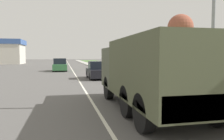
# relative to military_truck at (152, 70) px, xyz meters

# --- Properties ---
(ground_plane) EXTENTS (180.00, 180.00, 0.00)m
(ground_plane) POSITION_rel_military_truck_xyz_m (-2.00, 29.87, -1.52)
(ground_plane) COLOR #565451
(lane_centre_stripe) EXTENTS (0.12, 120.00, 0.00)m
(lane_centre_stripe) POSITION_rel_military_truck_xyz_m (-2.00, 29.87, -1.52)
(lane_centre_stripe) COLOR silver
(lane_centre_stripe) RESTS_ON ground
(sidewalk_right) EXTENTS (1.80, 120.00, 0.12)m
(sidewalk_right) POSITION_rel_military_truck_xyz_m (2.50, 29.87, -1.46)
(sidewalk_right) COLOR #ADAAA3
(sidewalk_right) RESTS_ON ground
(grass_strip_right) EXTENTS (7.00, 120.00, 0.02)m
(grass_strip_right) POSITION_rel_military_truck_xyz_m (6.90, 29.87, -1.51)
(grass_strip_right) COLOR #4C7538
(grass_strip_right) RESTS_ON ground
(military_truck) EXTENTS (2.58, 6.99, 2.66)m
(military_truck) POSITION_rel_military_truck_xyz_m (0.00, 0.00, 0.00)
(military_truck) COLOR #474C38
(military_truck) RESTS_ON ground
(car_nearest_ahead) EXTENTS (1.91, 3.92, 1.56)m
(car_nearest_ahead) POSITION_rel_military_truck_xyz_m (-0.14, 11.86, -0.82)
(car_nearest_ahead) COLOR black
(car_nearest_ahead) RESTS_ON ground
(car_second_ahead) EXTENTS (1.83, 4.15, 1.70)m
(car_second_ahead) POSITION_rel_military_truck_xyz_m (-3.68, 22.45, -0.77)
(car_second_ahead) COLOR #336B3D
(car_second_ahead) RESTS_ON ground
(tree_mid_right) EXTENTS (2.51, 2.51, 6.14)m
(tree_mid_right) POSITION_rel_military_truck_xyz_m (8.16, 12.31, 3.34)
(tree_mid_right) COLOR brown
(tree_mid_right) RESTS_ON grass_strip_right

